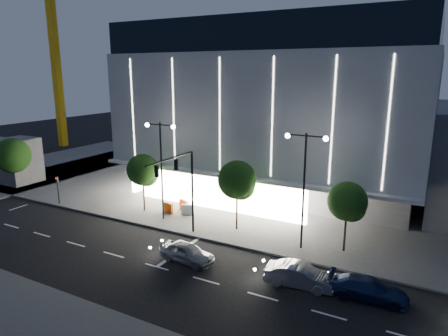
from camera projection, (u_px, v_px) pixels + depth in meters
ground at (148, 253)px, 30.05m from camera, size 160.00×160.00×0.00m
sidewalk_museum at (307, 184)px, 48.28m from camera, size 70.00×40.00×0.15m
sidewalk_west at (15, 175)px, 52.39m from camera, size 16.00×50.00×0.15m
museum at (289, 108)px, 45.60m from camera, size 30.00×25.80×18.00m
traffic_mast at (182, 180)px, 31.27m from camera, size 0.33×5.89×7.07m
street_lamp_west at (161, 157)px, 35.17m from camera, size 3.16×0.36×9.00m
street_lamp_east at (304, 174)px, 29.19m from camera, size 3.16×0.36×9.00m
ped_signal_far at (58, 187)px, 40.36m from camera, size 0.22×0.24×3.00m
tower_crane at (57, 28)px, 68.03m from camera, size 32.00×2.00×28.50m
tree_left at (143, 172)px, 37.86m from camera, size 3.02×3.02×5.72m
tree_mid at (237, 182)px, 33.19m from camera, size 3.25×3.25×6.15m
tree_right at (348, 203)px, 29.16m from camera, size 2.91×2.91×5.51m
car_lead at (187, 252)px, 28.46m from camera, size 4.31×2.01×1.43m
car_second at (300, 276)px, 25.19m from camera, size 4.54×2.01×1.45m
car_third at (368, 289)px, 23.78m from camera, size 4.74×2.24×1.33m
barrier_a at (183, 205)px, 38.68m from camera, size 1.11×0.67×1.00m
barrier_b at (187, 210)px, 37.47m from camera, size 1.12×0.61×1.00m
barrier_c at (168, 208)px, 37.94m from camera, size 1.13×0.46×1.00m
barrier_d at (184, 205)px, 38.72m from camera, size 1.13×0.51×1.00m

